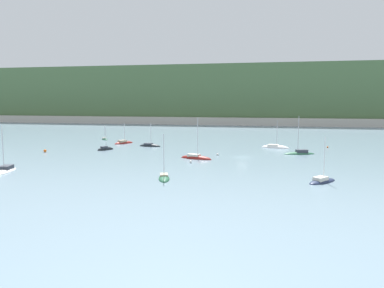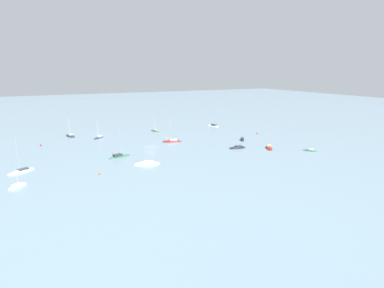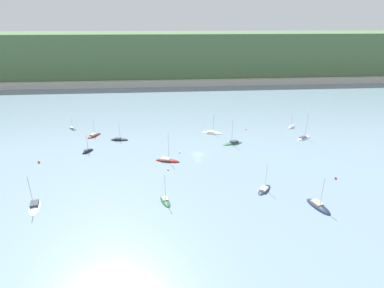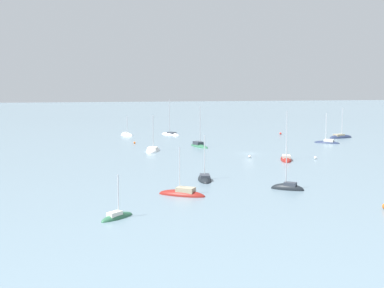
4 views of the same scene
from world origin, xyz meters
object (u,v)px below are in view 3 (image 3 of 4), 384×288
Objects in this scene: sailboat_6 at (233,144)px; sailboat_4 at (73,129)px; sailboat_8 at (94,136)px; mooring_buoy_0 at (336,178)px; sailboat_3 at (88,152)px; sailboat_11 at (318,207)px; mooring_buoy_4 at (246,129)px; sailboat_1 at (168,161)px; sailboat_5 at (35,207)px; sailboat_10 at (291,128)px; mooring_buoy_1 at (168,169)px; sailboat_2 at (304,138)px; sailboat_12 at (212,133)px; mooring_buoy_3 at (39,162)px; sailboat_7 at (264,190)px; sailboat_0 at (165,201)px; sailboat_9 at (119,140)px; mooring_buoy_2 at (180,152)px.

sailboat_4 is at bearing -34.65° from sailboat_6.
sailboat_8 is 11.75× the size of mooring_buoy_0.
sailboat_11 is at bearing -87.98° from sailboat_3.
mooring_buoy_4 is (75.96, -7.81, 0.18)m from sailboat_4.
sailboat_4 is (-41.33, 36.66, -0.01)m from sailboat_1.
sailboat_5 is at bearing -152.99° from sailboat_8.
sailboat_10 is 11.27× the size of mooring_buoy_1.
sailboat_4 is 106.14m from mooring_buoy_0.
sailboat_12 is at bearing 135.56° from sailboat_2.
mooring_buoy_3 is (-43.07, 2.60, 0.31)m from sailboat_1.
sailboat_0 is at bearing 137.11° from sailboat_7.
sailboat_4 is 8.96× the size of mooring_buoy_0.
sailboat_9 is 33.64m from mooring_buoy_1.
sailboat_3 reaches higher than mooring_buoy_4.
mooring_buoy_3 is at bearing -176.73° from sailboat_8.
sailboat_3 reaches higher than mooring_buoy_3.
sailboat_12 reaches higher than mooring_buoy_0.
sailboat_12 reaches higher than sailboat_8.
sailboat_3 is 0.70× the size of sailboat_6.
sailboat_0 reaches higher than mooring_buoy_3.
sailboat_5 is at bearing -6.76° from sailboat_10.
sailboat_1 is 28.77m from sailboat_6.
sailboat_5 reaches higher than mooring_buoy_3.
mooring_buoy_2 is (34.33, -20.24, 0.19)m from sailboat_8.
sailboat_0 is 73.39m from sailboat_4.
sailboat_6 reaches higher than sailboat_5.
sailboat_5 is 61.12m from sailboat_7.
sailboat_4 is 97.15m from sailboat_10.
sailboat_6 is 1.31× the size of sailboat_9.
mooring_buoy_4 is at bearing 167.26° from sailboat_11.
mooring_buoy_0 is 0.81× the size of mooring_buoy_3.
sailboat_0 is 10.98× the size of mooring_buoy_3.
sailboat_10 is 36.60m from sailboat_12.
sailboat_6 is 56.99m from sailboat_8.
sailboat_12 is (19.18, 25.73, -0.04)m from sailboat_1.
sailboat_4 reaches higher than mooring_buoy_0.
sailboat_9 is at bearing 146.26° from sailboat_2.
sailboat_7 is at bearing -29.00° from mooring_buoy_1.
sailboat_2 reaches higher than mooring_buoy_0.
mooring_buoy_2 is at bearing 2.52° from sailboat_6.
sailboat_6 reaches higher than sailboat_8.
sailboat_12 is (-18.89, 56.28, -0.01)m from sailboat_11.
sailboat_9 is at bearing 87.51° from sailboat_7.
mooring_buoy_1 is at bearing -104.51° from sailboat_12.
sailboat_4 is 61.48m from sailboat_5.
mooring_buoy_0 is (-5.23, -46.51, 0.26)m from sailboat_10.
mooring_buoy_4 is (-20.94, -0.81, 0.19)m from sailboat_10.
sailboat_12 is at bearing 20.38° from mooring_buoy_3.
sailboat_10 is 20.96m from mooring_buoy_4.
mooring_buoy_1 is (-25.37, -19.93, 0.15)m from sailboat_6.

